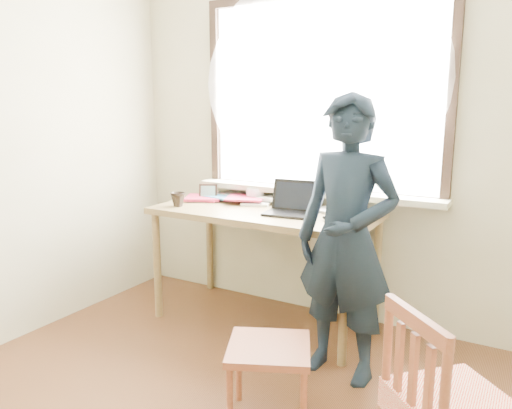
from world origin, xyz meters
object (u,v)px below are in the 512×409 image
Objects in this scene: laptop at (292,206)px; desk at (265,221)px; mug_dark at (178,199)px; mug_white at (255,195)px; work_chair at (269,357)px; person at (346,240)px.

desk is at bearing 171.37° from laptop.
mug_white is at bearing 47.09° from mug_dark.
work_chair is at bearing -60.04° from desk.
laptop is 3.20× the size of mug_dark.
laptop reaches higher than desk.
laptop is at bearing 12.81° from mug_dark.
laptop is at bearing 110.36° from work_chair.
mug_dark is (-0.81, -0.19, -0.00)m from laptop.
person is at bearing -35.75° from laptop.
laptop is at bearing -29.51° from mug_white.
mug_dark is 1.52m from work_chair.
mug_dark is at bearing 177.71° from person.
work_chair is at bearing -69.64° from laptop.
mug_white reaches higher than mug_dark.
work_chair is (0.59, -1.02, -0.40)m from desk.
laptop is 0.67× the size of work_chair.
desk is 0.65m from mug_dark.
desk is at bearing 119.96° from work_chair.
mug_dark is (-0.39, -0.42, -0.00)m from mug_white.
work_chair is (0.79, -1.23, -0.54)m from mug_white.
laptop is 2.52× the size of mug_white.
mug_white is 1.55m from work_chair.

